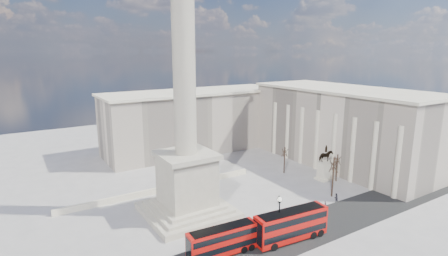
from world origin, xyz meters
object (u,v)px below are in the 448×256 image
pedestrian_crossing (279,200)px  pedestrian_standing (336,198)px  red_bus_b (223,240)px  nelsons_column (186,140)px  victorian_lamp (279,216)px  equestrian_statue (325,168)px  red_bus_c (292,225)px  pedestrian_walking (325,205)px

pedestrian_crossing → pedestrian_standing: bearing=-170.1°
red_bus_b → pedestrian_crossing: bearing=30.1°
nelsons_column → pedestrian_crossing: (15.87, -5.39, -12.14)m
victorian_lamp → pedestrian_crossing: victorian_lamp is taller
victorian_lamp → equestrian_statue: size_ratio=0.91×
equestrian_statue → pedestrian_crossing: equestrian_statue is taller
equestrian_statue → pedestrian_crossing: size_ratio=4.91×
pedestrian_standing → red_bus_c: bearing=20.5°
victorian_lamp → nelsons_column: bearing=114.9°
nelsons_column → red_bus_c: (9.03, -16.00, -10.47)m
red_bus_c → victorian_lamp: size_ratio=1.69×
pedestrian_standing → red_bus_b: bearing=8.9°
victorian_lamp → equestrian_statue: equestrian_statue is taller
red_bus_b → pedestrian_walking: size_ratio=6.56×
victorian_lamp → pedestrian_walking: (14.09, 3.88, -3.31)m
equestrian_statue → pedestrian_crossing: bearing=-165.6°
victorian_lamp → pedestrian_standing: bearing=15.3°
equestrian_statue → nelsons_column: bearing=178.0°
victorian_lamp → pedestrian_standing: size_ratio=4.12×
pedestrian_standing → victorian_lamp: bearing=16.9°
red_bus_b → pedestrian_walking: red_bus_b is taller
red_bus_b → red_bus_c: 10.69m
pedestrian_walking → pedestrian_standing: 4.17m
equestrian_statue → pedestrian_crossing: (-16.57, -4.27, -1.84)m
red_bus_b → victorian_lamp: 8.92m
nelsons_column → pedestrian_crossing: bearing=-18.8°
victorian_lamp → pedestrian_crossing: size_ratio=4.45×
nelsons_column → pedestrian_walking: 27.02m
red_bus_c → red_bus_b: bearing=173.6°
victorian_lamp → pedestrian_crossing: 13.67m
equestrian_statue → pedestrian_standing: (-7.19, -9.28, -1.78)m
red_bus_b → equestrian_statue: (33.88, 12.74, 0.51)m
pedestrian_walking → pedestrian_crossing: bearing=113.7°
red_bus_b → victorian_lamp: victorian_lamp is taller
equestrian_statue → pedestrian_standing: 11.88m
pedestrian_standing → pedestrian_crossing: bearing=-26.6°
pedestrian_walking → pedestrian_crossing: 8.11m
red_bus_c → pedestrian_crossing: red_bus_c is taller
red_bus_c → pedestrian_standing: size_ratio=6.95×
red_bus_c → equestrian_statue: 27.74m
red_bus_b → pedestrian_standing: size_ratio=5.99×
red_bus_b → equestrian_statue: size_ratio=1.32×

